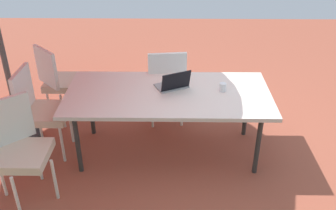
% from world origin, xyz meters
% --- Properties ---
extents(ground_plane, '(10.00, 10.00, 0.02)m').
position_xyz_m(ground_plane, '(0.00, 0.00, -0.01)').
color(ground_plane, '#9E4C38').
extents(dining_table, '(2.11, 1.01, 0.74)m').
position_xyz_m(dining_table, '(0.00, 0.00, 0.70)').
color(dining_table, silver).
rests_on(dining_table, ground_plane).
extents(chair_southeast, '(0.59, 0.59, 0.98)m').
position_xyz_m(chair_southeast, '(1.33, -0.69, 0.55)').
color(chair_southeast, beige).
rests_on(chair_southeast, ground_plane).
extents(chair_northeast, '(0.58, 0.59, 0.98)m').
position_xyz_m(chair_northeast, '(1.33, 0.70, 0.55)').
color(chair_northeast, beige).
rests_on(chair_northeast, ground_plane).
extents(chair_south, '(0.47, 0.48, 0.98)m').
position_xyz_m(chair_south, '(0.03, -0.63, 0.55)').
color(chair_south, beige).
rests_on(chair_south, ground_plane).
extents(chair_east, '(0.47, 0.46, 0.98)m').
position_xyz_m(chair_east, '(1.35, 0.01, 0.55)').
color(chair_east, beige).
rests_on(chair_east, ground_plane).
extents(laptop, '(0.40, 0.36, 0.21)m').
position_xyz_m(laptop, '(-0.05, -0.10, 0.79)').
color(laptop, gray).
rests_on(laptop, dining_table).
extents(cup, '(0.07, 0.07, 0.09)m').
position_xyz_m(cup, '(-0.56, -0.04, 0.79)').
color(cup, white).
rests_on(cup, dining_table).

